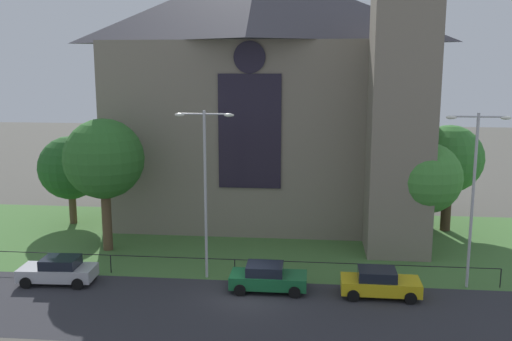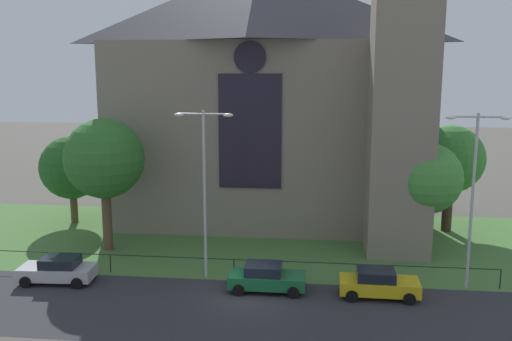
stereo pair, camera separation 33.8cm
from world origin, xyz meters
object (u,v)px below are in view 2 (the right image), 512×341
(tree_right_near, at_px, (426,179))
(streetlamp_far, at_px, (474,182))
(parked_car_yellow, at_px, (378,283))
(streetlamp_near, at_px, (204,176))
(church_building, at_px, (268,91))
(parked_car_green, at_px, (266,278))
(tree_right_far, at_px, (450,160))
(tree_left_near, at_px, (104,159))
(tree_left_far, at_px, (72,168))
(parked_car_silver, at_px, (58,270))

(tree_right_near, distance_m, streetlamp_far, 6.01)
(tree_right_near, height_order, parked_car_yellow, tree_right_near)
(streetlamp_near, height_order, streetlamp_far, streetlamp_near)
(church_building, bearing_deg, tree_right_near, -34.69)
(parked_car_green, bearing_deg, church_building, 95.00)
(tree_right_far, xyz_separation_m, parked_car_green, (-12.36, -13.00, -4.68))
(tree_right_far, bearing_deg, streetlamp_far, -96.48)
(tree_left_near, height_order, streetlamp_near, streetlamp_near)
(tree_left_far, bearing_deg, church_building, 11.04)
(tree_left_far, bearing_deg, parked_car_yellow, -28.51)
(tree_right_near, bearing_deg, church_building, 145.31)
(parked_car_yellow, bearing_deg, tree_left_near, 161.22)
(tree_left_far, relative_size, parked_car_green, 1.64)
(streetlamp_near, xyz_separation_m, parked_car_green, (3.72, -1.63, -5.33))
(streetlamp_far, relative_size, parked_car_yellow, 2.31)
(streetlamp_far, height_order, parked_car_silver, streetlamp_far)
(tree_right_far, relative_size, streetlamp_near, 0.82)
(church_building, distance_m, parked_car_silver, 20.79)
(parked_car_silver, relative_size, parked_car_green, 1.02)
(tree_left_far, height_order, parked_car_yellow, tree_left_far)
(parked_car_green, bearing_deg, tree_left_near, 152.32)
(parked_car_silver, bearing_deg, parked_car_green, 177.76)
(streetlamp_far, bearing_deg, tree_right_near, 103.81)
(church_building, xyz_separation_m, streetlamp_far, (12.37, -13.34, -4.21))
(parked_car_silver, bearing_deg, tree_right_near, -163.70)
(tree_left_near, bearing_deg, tree_right_near, 3.93)
(tree_left_far, relative_size, streetlamp_near, 0.71)
(tree_left_near, relative_size, parked_car_silver, 2.07)
(streetlamp_near, bearing_deg, parked_car_yellow, -10.41)
(streetlamp_near, bearing_deg, parked_car_silver, -167.99)
(tree_left_near, distance_m, parked_car_silver, 8.17)
(tree_left_near, height_order, parked_car_green, tree_left_near)
(tree_right_far, bearing_deg, tree_right_near, -115.68)
(streetlamp_far, bearing_deg, tree_right_far, 83.52)
(tree_left_near, height_order, streetlamp_far, streetlamp_far)
(tree_right_near, distance_m, parked_car_yellow, 9.40)
(streetlamp_near, xyz_separation_m, streetlamp_far, (14.79, 0.00, -0.01))
(tree_right_near, height_order, streetlamp_near, streetlamp_near)
(tree_left_far, distance_m, tree_left_near, 8.12)
(church_building, height_order, tree_left_near, church_building)
(church_building, height_order, tree_right_far, church_building)
(parked_car_yellow, bearing_deg, streetlamp_far, 20.23)
(parked_car_green, bearing_deg, tree_right_far, 46.48)
(tree_right_far, bearing_deg, tree_left_far, -178.04)
(tree_left_far, bearing_deg, parked_car_silver, -69.96)
(tree_right_far, distance_m, tree_left_far, 28.79)
(tree_right_far, distance_m, streetlamp_far, 11.47)
(tree_right_near, xyz_separation_m, parked_car_silver, (-21.62, -7.50, -4.29))
(tree_right_near, relative_size, tree_right_far, 0.93)
(streetlamp_near, bearing_deg, tree_left_near, 150.39)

